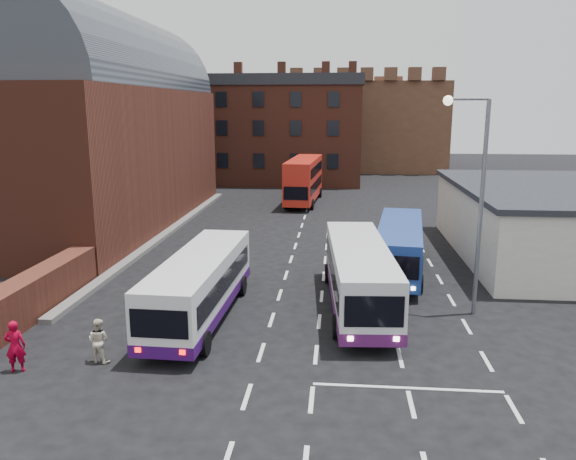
# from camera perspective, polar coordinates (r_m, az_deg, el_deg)

# --- Properties ---
(ground) EXTENTS (180.00, 180.00, 0.00)m
(ground) POSITION_cam_1_polar(r_m,az_deg,el_deg) (21.65, -2.45, -11.44)
(ground) COLOR black
(railway_station) EXTENTS (12.00, 28.00, 16.00)m
(railway_station) POSITION_cam_1_polar(r_m,az_deg,el_deg) (44.52, -19.25, 10.31)
(railway_station) COLOR #602B1E
(railway_station) RESTS_ON ground
(forecourt_wall) EXTENTS (1.20, 10.00, 1.80)m
(forecourt_wall) POSITION_cam_1_polar(r_m,az_deg,el_deg) (26.37, -24.52, -6.07)
(forecourt_wall) COLOR #602B1E
(forecourt_wall) RESTS_ON ground
(cream_building) EXTENTS (10.40, 16.40, 4.25)m
(cream_building) POSITION_cam_1_polar(r_m,az_deg,el_deg) (36.40, 24.86, 0.82)
(cream_building) COLOR beige
(cream_building) RESTS_ON ground
(brick_terrace) EXTENTS (22.00, 10.00, 11.00)m
(brick_terrace) POSITION_cam_1_polar(r_m,az_deg,el_deg) (66.27, -2.38, 9.61)
(brick_terrace) COLOR brown
(brick_terrace) RESTS_ON ground
(castle_keep) EXTENTS (22.00, 22.00, 12.00)m
(castle_keep) POSITION_cam_1_polar(r_m,az_deg,el_deg) (85.72, 7.54, 10.49)
(castle_keep) COLOR brown
(castle_keep) RESTS_ON ground
(bus_white_outbound) EXTENTS (2.75, 10.03, 2.72)m
(bus_white_outbound) POSITION_cam_1_polar(r_m,az_deg,el_deg) (23.80, -8.92, -5.21)
(bus_white_outbound) COLOR silver
(bus_white_outbound) RESTS_ON ground
(bus_white_inbound) EXTENTS (3.16, 10.55, 2.84)m
(bus_white_inbound) POSITION_cam_1_polar(r_m,az_deg,el_deg) (24.84, 7.23, -4.23)
(bus_white_inbound) COLOR silver
(bus_white_inbound) RESTS_ON ground
(bus_blue) EXTENTS (3.44, 9.98, 2.67)m
(bus_blue) POSITION_cam_1_polar(r_m,az_deg,el_deg) (30.50, 11.28, -1.43)
(bus_blue) COLOR navy
(bus_blue) RESTS_ON ground
(bus_red_double) EXTENTS (3.11, 10.39, 4.10)m
(bus_red_double) POSITION_cam_1_polar(r_m,az_deg,el_deg) (51.76, 1.61, 5.13)
(bus_red_double) COLOR red
(bus_red_double) RESTS_ON ground
(street_lamp) EXTENTS (1.82, 0.72, 9.20)m
(street_lamp) POSITION_cam_1_polar(r_m,az_deg,el_deg) (24.47, 18.42, 4.27)
(street_lamp) COLOR slate
(street_lamp) RESTS_ON ground
(pedestrian_red) EXTENTS (0.75, 0.60, 1.82)m
(pedestrian_red) POSITION_cam_1_polar(r_m,az_deg,el_deg) (21.25, -25.98, -10.57)
(pedestrian_red) COLOR #9B011D
(pedestrian_red) RESTS_ON ground
(pedestrian_beige) EXTENTS (0.88, 0.75, 1.59)m
(pedestrian_beige) POSITION_cam_1_polar(r_m,az_deg,el_deg) (20.96, -18.68, -10.59)
(pedestrian_beige) COLOR beige
(pedestrian_beige) RESTS_ON ground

